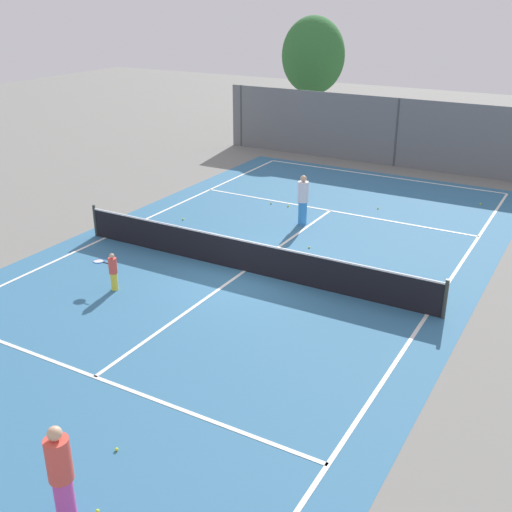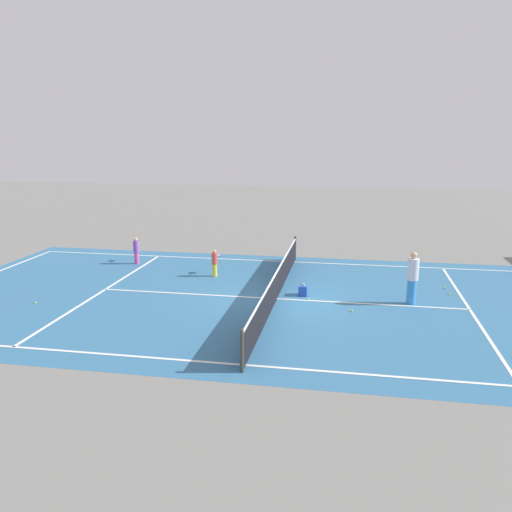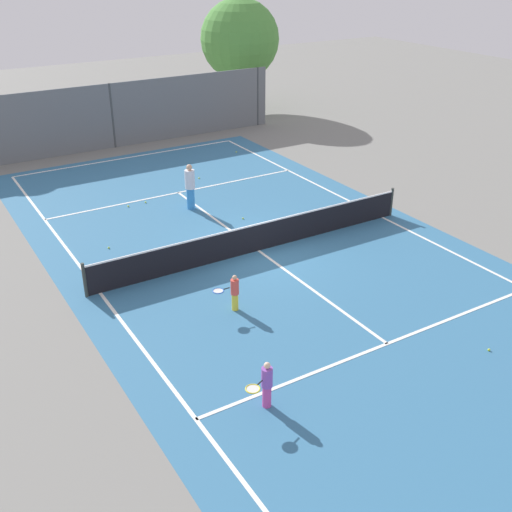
{
  "view_description": "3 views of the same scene",
  "coord_description": "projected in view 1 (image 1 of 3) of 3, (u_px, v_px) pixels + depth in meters",
  "views": [
    {
      "loc": [
        8.69,
        -14.57,
        7.73
      ],
      "look_at": [
        0.78,
        -0.7,
        0.92
      ],
      "focal_mm": 43.71,
      "sensor_mm": 36.0,
      "label": 1
    },
    {
      "loc": [
        17.43,
        2.45,
        5.63
      ],
      "look_at": [
        -0.62,
        -0.84,
        1.36
      ],
      "focal_mm": 37.02,
      "sensor_mm": 36.0,
      "label": 2
    },
    {
      "loc": [
        -9.78,
        -15.99,
        9.22
      ],
      "look_at": [
        -1.32,
        -2.03,
        1.02
      ],
      "focal_mm": 43.45,
      "sensor_mm": 36.0,
      "label": 3
    }
  ],
  "objects": [
    {
      "name": "tennis_ball_4",
      "position": [
        98.0,
        511.0,
        9.99
      ],
      "size": [
        0.07,
        0.07,
        0.07
      ],
      "primitive_type": "sphere",
      "color": "#CCE533",
      "rests_on": "ground_plane"
    },
    {
      "name": "ground_plane",
      "position": [
        245.0,
        271.0,
        18.63
      ],
      "size": [
        80.0,
        80.0,
        0.0
      ],
      "primitive_type": "plane",
      "color": "slate"
    },
    {
      "name": "tennis_ball_0",
      "position": [
        309.0,
        247.0,
        20.28
      ],
      "size": [
        0.07,
        0.07,
        0.07
      ],
      "primitive_type": "sphere",
      "color": "#CCE533",
      "rests_on": "ground_plane"
    },
    {
      "name": "tennis_ball_1",
      "position": [
        480.0,
        204.0,
        24.41
      ],
      "size": [
        0.07,
        0.07,
        0.07
      ],
      "primitive_type": "sphere",
      "color": "#CCE533",
      "rests_on": "ground_plane"
    },
    {
      "name": "ball_crate",
      "position": [
        243.0,
        252.0,
        19.52
      ],
      "size": [
        0.37,
        0.3,
        0.43
      ],
      "color": "blue",
      "rests_on": "ground_plane"
    },
    {
      "name": "tennis_ball_7",
      "position": [
        288.0,
        206.0,
        24.16
      ],
      "size": [
        0.07,
        0.07,
        0.07
      ],
      "primitive_type": "sphere",
      "color": "#CCE533",
      "rests_on": "ground_plane"
    },
    {
      "name": "player_0",
      "position": [
        303.0,
        199.0,
        22.05
      ],
      "size": [
        0.38,
        0.38,
        1.8
      ],
      "color": "#388CD8",
      "rests_on": "ground_plane"
    },
    {
      "name": "player_1",
      "position": [
        112.0,
        271.0,
        17.27
      ],
      "size": [
        0.8,
        0.33,
        1.1
      ],
      "color": "yellow",
      "rests_on": "ground_plane"
    },
    {
      "name": "tennis_ball_3",
      "position": [
        271.0,
        203.0,
        24.48
      ],
      "size": [
        0.07,
        0.07,
        0.07
      ],
      "primitive_type": "sphere",
      "color": "#CCE533",
      "rests_on": "ground_plane"
    },
    {
      "name": "tennis_ball_5",
      "position": [
        378.0,
        208.0,
        23.92
      ],
      "size": [
        0.07,
        0.07,
        0.07
      ],
      "primitive_type": "sphere",
      "color": "#CCE533",
      "rests_on": "ground_plane"
    },
    {
      "name": "tennis_ball_8",
      "position": [
        183.0,
        219.0,
        22.78
      ],
      "size": [
        0.07,
        0.07,
        0.07
      ],
      "primitive_type": "sphere",
      "color": "#CCE533",
      "rests_on": "ground_plane"
    },
    {
      "name": "tennis_ball_9",
      "position": [
        260.0,
        257.0,
        19.55
      ],
      "size": [
        0.07,
        0.07,
        0.07
      ],
      "primitive_type": "sphere",
      "color": "#CCE533",
      "rests_on": "ground_plane"
    },
    {
      "name": "perimeter_fence",
      "position": [
        397.0,
        133.0,
        29.19
      ],
      "size": [
        18.0,
        0.12,
        3.2
      ],
      "color": "slate",
      "rests_on": "ground_plane"
    },
    {
      "name": "tennis_net",
      "position": [
        245.0,
        255.0,
        18.43
      ],
      "size": [
        11.9,
        0.1,
        1.1
      ],
      "color": "#333833",
      "rests_on": "ground_plane"
    },
    {
      "name": "player_3",
      "position": [
        61.0,
        474.0,
        9.5
      ],
      "size": [
        0.39,
        0.39,
        1.82
      ],
      "color": "#D14799",
      "rests_on": "ground_plane"
    },
    {
      "name": "court_surface",
      "position": [
        245.0,
        271.0,
        18.63
      ],
      "size": [
        13.0,
        25.0,
        0.01
      ],
      "color": "teal",
      "rests_on": "ground_plane"
    },
    {
      "name": "tree_1",
      "position": [
        313.0,
        56.0,
        34.84
      ],
      "size": [
        3.54,
        3.46,
        6.52
      ],
      "color": "brown",
      "rests_on": "ground_plane"
    },
    {
      "name": "tennis_ball_6",
      "position": [
        117.0,
        449.0,
        11.34
      ],
      "size": [
        0.07,
        0.07,
        0.07
      ],
      "primitive_type": "sphere",
      "color": "#CCE533",
      "rests_on": "ground_plane"
    }
  ]
}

